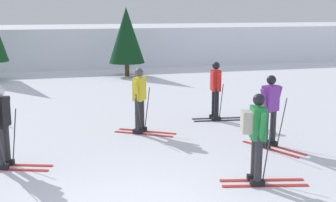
% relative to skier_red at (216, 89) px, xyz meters
% --- Properties ---
extents(far_snow_ridge, '(80.00, 7.25, 2.16)m').
position_rel_skier_red_xyz_m(far_snow_ridge, '(-3.43, 15.73, 0.16)').
color(far_snow_ridge, white).
rests_on(far_snow_ridge, ground).
extents(skier_red, '(1.63, 1.00, 1.71)m').
position_rel_skier_red_xyz_m(skier_red, '(0.00, 0.00, 0.00)').
color(skier_red, black).
rests_on(skier_red, ground).
extents(skier_green, '(1.64, 0.98, 1.71)m').
position_rel_skier_red_xyz_m(skier_green, '(-1.05, -4.81, 0.04)').
color(skier_green, red).
rests_on(skier_green, ground).
extents(skier_purple, '(0.99, 1.61, 1.71)m').
position_rel_skier_red_xyz_m(skier_purple, '(0.27, -2.81, 0.00)').
color(skier_purple, red).
rests_on(skier_purple, ground).
extents(skier_yellow, '(1.54, 1.18, 1.71)m').
position_rel_skier_red_xyz_m(skier_yellow, '(-2.41, -0.80, -0.00)').
color(skier_yellow, red).
rests_on(skier_yellow, ground).
extents(skier_black, '(1.63, 0.96, 1.71)m').
position_rel_skier_red_xyz_m(skier_black, '(-5.62, -2.69, 0.00)').
color(skier_black, red).
rests_on(skier_black, ground).
extents(conifer_far_left, '(1.70, 1.70, 3.28)m').
position_rel_skier_red_xyz_m(conifer_far_left, '(-0.99, 9.30, 1.04)').
color(conifer_far_left, '#513823').
rests_on(conifer_far_left, ground).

